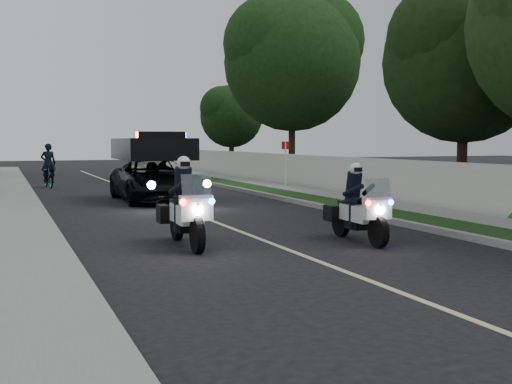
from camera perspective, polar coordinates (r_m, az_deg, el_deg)
ground at (r=12.45m, az=3.22°, el=-5.28°), size 120.00×120.00×0.00m
curb_right at (r=23.16m, az=2.04°, el=-0.50°), size 0.20×60.00×0.15m
grass_verge at (r=23.45m, az=3.60°, el=-0.44°), size 1.20×60.00×0.16m
sidewalk_right at (r=24.03m, az=6.41°, el=-0.33°), size 1.40×60.00×0.16m
property_wall at (r=24.47m, az=8.49°, el=1.31°), size 0.22×60.00×1.50m
curb_left at (r=21.25m, az=-18.66°, el=-1.20°), size 0.20×60.00×0.15m
sidewalk_left at (r=21.23m, az=-21.63°, el=-1.28°), size 2.00×60.00×0.16m
lane_marking at (r=21.85m, az=-7.86°, el=-1.03°), size 0.12×50.00×0.01m
police_moto_left at (r=13.14m, az=-6.20°, el=-4.78°), size 0.83×2.17×1.82m
police_moto_right at (r=13.80m, az=9.00°, el=-4.36°), size 0.76×1.99×1.67m
police_suv at (r=22.87m, az=-8.90°, el=-0.81°), size 2.48×5.35×2.60m
bicycle at (r=30.51m, az=-17.86°, el=0.37°), size 0.79×1.70×0.86m
cyclist at (r=30.51m, az=-17.86°, el=0.37°), size 0.68×0.48×1.80m
sign_post at (r=27.27m, az=2.61°, el=0.11°), size 0.42×0.42×2.15m
tree_right_c at (r=23.94m, az=17.68°, el=-0.73°), size 7.31×7.31×9.44m
tree_right_d at (r=34.69m, az=3.18°, el=1.07°), size 8.53×8.53×12.08m
tree_right_e at (r=46.38m, az=-2.18°, el=1.97°), size 5.46×5.46×7.46m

